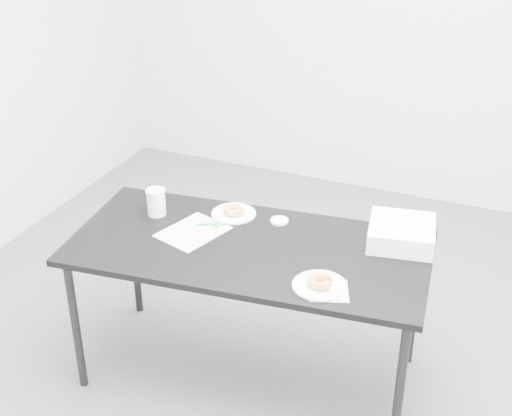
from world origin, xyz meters
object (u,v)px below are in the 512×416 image
at_px(table, 249,256).
at_px(pen, 211,224).
at_px(coffee_cup, 156,202).
at_px(plate_far, 234,214).
at_px(donut_near, 320,281).
at_px(donut_far, 234,210).
at_px(plate_near, 320,285).
at_px(bakery_box, 402,233).
at_px(scorecard, 193,232).

distance_m(table, pen, 0.26).
bearing_deg(table, pen, 151.26).
bearing_deg(coffee_cup, plate_far, 23.29).
bearing_deg(donut_near, donut_far, 143.93).
xyz_separation_m(pen, plate_near, (0.62, -0.28, -0.00)).
distance_m(table, bakery_box, 0.68).
xyz_separation_m(pen, donut_near, (0.62, -0.28, 0.02)).
height_order(table, scorecard, scorecard).
bearing_deg(plate_far, scorecard, -113.76).
height_order(table, donut_near, donut_near).
bearing_deg(table, plate_near, -31.36).
height_order(table, pen, pen).
xyz_separation_m(scorecard, donut_near, (0.67, -0.19, 0.03)).
height_order(donut_near, plate_far, donut_near).
bearing_deg(scorecard, donut_near, 1.37).
bearing_deg(table, bakery_box, 18.89).
xyz_separation_m(plate_near, coffee_cup, (-0.90, 0.27, 0.06)).
height_order(scorecard, donut_near, donut_near).
bearing_deg(donut_near, coffee_cup, 163.30).
xyz_separation_m(plate_far, donut_far, (0.00, -0.00, 0.02)).
xyz_separation_m(plate_near, plate_far, (-0.57, 0.41, -0.00)).
relative_size(pen, coffee_cup, 1.04).
xyz_separation_m(scorecard, bakery_box, (0.89, 0.28, 0.05)).
distance_m(scorecard, pen, 0.10).
bearing_deg(coffee_cup, plate_near, -16.70).
bearing_deg(donut_far, table, -52.27).
bearing_deg(pen, plate_far, 44.96).
bearing_deg(coffee_cup, scorecard, -19.24).
xyz_separation_m(donut_near, coffee_cup, (-0.90, 0.27, 0.04)).
distance_m(scorecard, plate_far, 0.25).
height_order(scorecard, plate_near, plate_near).
xyz_separation_m(table, coffee_cup, (-0.51, 0.09, 0.12)).
height_order(table, plate_near, plate_near).
xyz_separation_m(scorecard, plate_near, (0.67, -0.19, 0.00)).
bearing_deg(coffee_cup, table, -9.93).
relative_size(donut_near, donut_far, 1.05).
distance_m(plate_near, coffee_cup, 0.95).
relative_size(donut_near, coffee_cup, 0.80).
bearing_deg(bakery_box, plate_near, -125.11).
distance_m(pen, plate_near, 0.68).
distance_m(plate_near, donut_far, 0.71).
height_order(scorecard, plate_far, plate_far).
bearing_deg(donut_near, bakery_box, 64.98).
bearing_deg(scorecard, coffee_cup, 177.93).
xyz_separation_m(pen, bakery_box, (0.84, 0.19, 0.04)).
relative_size(plate_near, donut_far, 2.23).
bearing_deg(plate_near, pen, 155.99).
bearing_deg(donut_far, donut_near, -36.07).
bearing_deg(plate_far, donut_far, -90.00).
bearing_deg(table, coffee_cup, 163.68).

